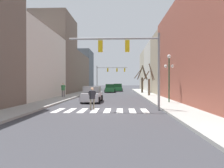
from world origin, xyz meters
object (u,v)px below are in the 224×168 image
Objects in this scene: car_parked_left_mid at (92,95)px; street_tree_left_far at (149,82)px; traffic_signal_near at (132,54)px; traffic_signal_far at (109,72)px; car_parked_left_near at (110,89)px; car_at_intersection at (118,88)px; pedestrian_waiting_at_curb at (92,96)px; street_lamp_right_corner at (169,69)px; pedestrian_near_right_corner at (63,89)px; street_tree_right_mid at (142,79)px.

street_tree_left_far reaches higher than car_parked_left_mid.
traffic_signal_near is at bearing -101.87° from street_tree_left_far.
car_parked_left_near is (0.70, -7.86, -3.61)m from traffic_signal_far.
car_at_intersection is 32.42m from pedestrian_waiting_at_curb.
car_parked_left_near is at bearing 118.34° from street_tree_left_far.
car_parked_left_near is at bearing 163.74° from car_at_intersection.
street_lamp_right_corner is 10.92m from street_tree_left_far.
pedestrian_waiting_at_curb is at bearing 7.56° from car_parked_left_mid.
car_parked_left_mid is (-7.59, 1.47, -2.60)m from street_lamp_right_corner.
car_parked_left_near is (-2.92, 27.54, -3.33)m from traffic_signal_near.
car_parked_left_mid is 6.89m from pedestrian_near_right_corner.
street_tree_left_far is at bearing -36.35° from pedestrian_near_right_corner.
car_parked_left_mid is (-0.14, -28.83, -3.62)m from traffic_signal_far.
car_parked_left_mid is at bearing 174.86° from car_at_intersection.
street_tree_left_far reaches higher than car_at_intersection.
street_tree_right_mid is at bearing -144.34° from pedestrian_waiting_at_curb.
traffic_signal_far reaches higher than pedestrian_waiting_at_curb.
traffic_signal_far is 31.22m from street_lamp_right_corner.
car_at_intersection reaches higher than car_parked_left_near.
street_tree_right_mid is (6.76, -11.24, -1.76)m from traffic_signal_far.
traffic_signal_far is at bearing 95.84° from traffic_signal_near.
car_at_intersection is at bearing 174.86° from car_parked_left_mid.
traffic_signal_near is 14.67m from pedestrian_near_right_corner.
traffic_signal_near is at bearing -97.42° from street_tree_right_mid.
traffic_signal_far reaches higher than street_lamp_right_corner.
traffic_signal_far is at bearing 39.74° from car_at_intersection.
pedestrian_waiting_at_curb is (0.82, -6.21, 0.22)m from car_parked_left_mid.
street_lamp_right_corner is at bearing -87.45° from street_tree_left_far.
street_tree_left_far is (7.11, 9.35, 1.25)m from car_parked_left_mid.
car_at_intersection is at bearing 117.94° from street_tree_right_mid.
traffic_signal_near is 1.32× the size of street_tree_right_mid.
street_tree_right_mid is (3.15, 24.15, -1.48)m from traffic_signal_near.
pedestrian_near_right_corner is 16.81m from street_tree_right_mid.
street_tree_right_mid is (6.91, 17.59, 1.86)m from car_parked_left_mid.
street_lamp_right_corner is at bearing -169.28° from car_at_intersection.
pedestrian_waiting_at_curb is (-0.01, -27.19, 0.21)m from car_parked_left_near.
car_parked_left_mid is (-0.84, -20.98, -0.01)m from car_parked_left_near.
traffic_signal_far is at bearing 121.03° from street_tree_right_mid.
traffic_signal_far reaches higher than car_parked_left_mid.
car_parked_left_mid is 0.90× the size of street_tree_right_mid.
car_at_intersection is at bearing 16.12° from pedestrian_near_right_corner.
car_parked_left_near is 2.53× the size of pedestrian_waiting_at_curb.
street_lamp_right_corner is (3.83, 5.10, -0.74)m from traffic_signal_near.
street_tree_right_mid is (6.07, -3.39, 1.85)m from car_parked_left_near.
traffic_signal_near is at bearing 6.05° from car_parked_left_near.
pedestrian_waiting_at_curb is 12.62m from pedestrian_near_right_corner.
car_parked_left_near is 7.19m from street_tree_right_mid.
car_at_intersection is 2.53× the size of pedestrian_waiting_at_curb.
street_tree_right_mid is at bearing 91.39° from street_tree_left_far.
traffic_signal_far is at bearing 103.81° from street_lamp_right_corner.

